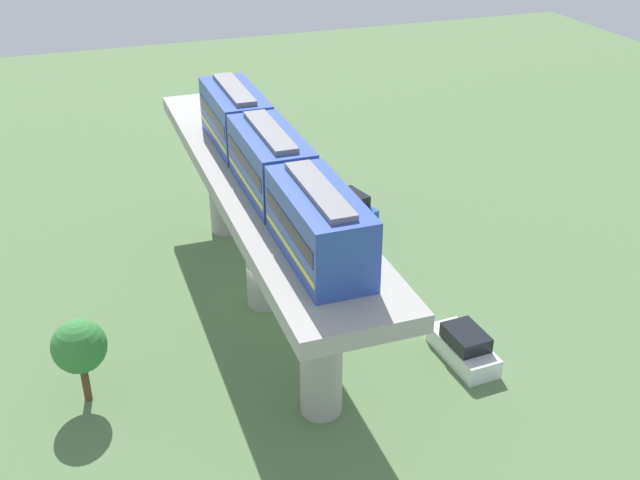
{
  "coord_description": "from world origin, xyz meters",
  "views": [
    {
      "loc": [
        9.08,
        34.83,
        23.47
      ],
      "look_at": [
        -2.5,
        2.18,
        4.69
      ],
      "focal_mm": 42.89,
      "sensor_mm": 36.0,
      "label": 1
    }
  ],
  "objects": [
    {
      "name": "ground_plane",
      "position": [
        0.0,
        0.0,
        0.0
      ],
      "size": [
        120.0,
        120.0,
        0.0
      ],
      "primitive_type": "plane",
      "color": "#5B7A4C"
    },
    {
      "name": "viaduct",
      "position": [
        0.0,
        0.0,
        5.9
      ],
      "size": [
        5.2,
        28.85,
        7.81
      ],
      "color": "#A8A59E",
      "rests_on": "ground"
    },
    {
      "name": "train",
      "position": [
        0.0,
        2.18,
        9.34
      ],
      "size": [
        2.64,
        20.5,
        3.24
      ],
      "color": "#2D4CA5",
      "rests_on": "viaduct"
    },
    {
      "name": "parked_car_white",
      "position": [
        -7.94,
        8.2,
        0.74
      ],
      "size": [
        2.04,
        4.3,
        1.76
      ],
      "rotation": [
        0.0,
        0.0,
        0.06
      ],
      "color": "white",
      "rests_on": "ground"
    },
    {
      "name": "parked_car_blue",
      "position": [
        -8.47,
        -8.52,
        0.74
      ],
      "size": [
        2.74,
        4.51,
        1.76
      ],
      "rotation": [
        0.0,
        0.0,
        0.24
      ],
      "color": "#284CB7",
      "rests_on": "ground"
    },
    {
      "name": "tree_near_viaduct",
      "position": [
        9.97,
        5.08,
        2.99
      ],
      "size": [
        2.48,
        2.48,
        4.27
      ],
      "color": "brown",
      "rests_on": "ground"
    }
  ]
}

